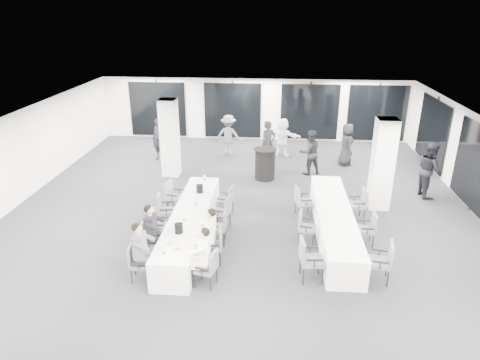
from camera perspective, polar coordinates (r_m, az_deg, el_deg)
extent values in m
cube|color=#25252B|center=(12.76, -0.02, -4.87)|extent=(14.00, 16.00, 0.02)
cube|color=silver|center=(11.75, -0.02, 7.48)|extent=(14.00, 16.00, 0.02)
cube|color=white|center=(14.52, -28.78, 1.75)|extent=(0.02, 16.00, 2.80)
cube|color=white|center=(19.85, 1.94, 9.37)|extent=(14.00, 0.02, 2.80)
cube|color=black|center=(19.79, 1.92, 9.18)|extent=(13.60, 0.06, 2.50)
cube|color=black|center=(14.41, 29.06, 1.33)|extent=(0.06, 14.00, 2.50)
cube|color=white|center=(15.63, -9.35, 5.55)|extent=(0.60, 0.60, 2.80)
cube|color=white|center=(13.48, 18.45, 1.98)|extent=(0.60, 0.60, 2.80)
cube|color=white|center=(11.54, -6.66, -5.98)|extent=(0.90, 5.00, 0.75)
cube|color=white|center=(11.83, 12.44, -5.64)|extent=(0.90, 5.00, 0.75)
cylinder|color=black|center=(15.31, 3.34, 2.13)|extent=(0.71, 0.71, 1.11)
cylinder|color=black|center=(15.13, 3.39, 4.11)|extent=(0.81, 0.81, 0.02)
cube|color=#4E5156|center=(10.06, -13.13, -10.82)|extent=(0.46, 0.48, 0.07)
cube|color=#4E5156|center=(9.97, -14.40, -9.58)|extent=(0.10, 0.42, 0.42)
cylinder|color=black|center=(10.36, -13.83, -11.28)|extent=(0.03, 0.03, 0.38)
cylinder|color=black|center=(10.07, -14.26, -12.42)|extent=(0.03, 0.03, 0.38)
cylinder|color=black|center=(10.29, -11.80, -11.34)|extent=(0.03, 0.03, 0.38)
cylinder|color=black|center=(9.99, -12.17, -12.49)|extent=(0.03, 0.03, 0.38)
cube|color=black|center=(10.16, -12.95, -9.38)|extent=(0.31, 0.07, 0.04)
cube|color=black|center=(9.79, -13.46, -10.77)|extent=(0.31, 0.07, 0.04)
cube|color=#4E5156|center=(10.78, -11.72, -8.13)|extent=(0.47, 0.49, 0.08)
cube|color=#4E5156|center=(10.70, -12.94, -6.88)|extent=(0.08, 0.45, 0.44)
cylinder|color=black|center=(11.10, -12.39, -8.65)|extent=(0.03, 0.03, 0.40)
cylinder|color=black|center=(10.78, -12.85, -9.69)|extent=(0.03, 0.03, 0.40)
cylinder|color=black|center=(11.02, -10.42, -8.73)|extent=(0.03, 0.03, 0.40)
cylinder|color=black|center=(10.70, -10.82, -9.79)|extent=(0.03, 0.03, 0.40)
cube|color=black|center=(10.90, -11.52, -6.75)|extent=(0.33, 0.06, 0.04)
cube|color=black|center=(10.50, -12.07, -8.02)|extent=(0.33, 0.06, 0.04)
cube|color=#4E5156|center=(11.53, -10.53, -6.08)|extent=(0.42, 0.44, 0.07)
cube|color=#4E5156|center=(11.47, -11.58, -4.93)|extent=(0.06, 0.42, 0.42)
cylinder|color=black|center=(11.83, -11.07, -6.56)|extent=(0.03, 0.03, 0.37)
cylinder|color=black|center=(11.53, -11.57, -7.41)|extent=(0.03, 0.03, 0.37)
cylinder|color=black|center=(11.74, -9.36, -6.67)|extent=(0.03, 0.03, 0.37)
cylinder|color=black|center=(11.43, -9.81, -7.54)|extent=(0.03, 0.03, 0.37)
cube|color=black|center=(11.65, -10.29, -4.89)|extent=(0.31, 0.04, 0.04)
cube|color=black|center=(11.26, -10.89, -5.92)|extent=(0.31, 0.04, 0.04)
cube|color=#4E5156|center=(12.16, -9.64, -4.16)|extent=(0.54, 0.56, 0.08)
cube|color=#4E5156|center=(12.07, -10.79, -2.99)|extent=(0.13, 0.48, 0.47)
cylinder|color=black|center=(12.48, -10.42, -4.79)|extent=(0.04, 0.04, 0.42)
cylinder|color=black|center=(12.11, -10.63, -5.67)|extent=(0.04, 0.04, 0.42)
cylinder|color=black|center=(12.43, -8.53, -4.77)|extent=(0.04, 0.04, 0.42)
cylinder|color=black|center=(12.07, -8.69, -5.65)|extent=(0.04, 0.04, 0.42)
cube|color=black|center=(12.31, -9.57, -2.90)|extent=(0.35, 0.09, 0.04)
cube|color=black|center=(11.85, -9.82, -3.95)|extent=(0.35, 0.09, 0.04)
cube|color=#4E5156|center=(13.05, -8.59, -2.30)|extent=(0.55, 0.56, 0.08)
cube|color=#4E5156|center=(13.04, -9.50, -1.11)|extent=(0.16, 0.45, 0.45)
cylinder|color=black|center=(13.39, -8.91, -2.79)|extent=(0.04, 0.04, 0.40)
cylinder|color=black|center=(13.08, -9.67, -3.47)|extent=(0.04, 0.04, 0.40)
cylinder|color=black|center=(13.23, -7.39, -3.03)|extent=(0.04, 0.04, 0.40)
cylinder|color=black|center=(12.91, -8.13, -3.72)|extent=(0.04, 0.04, 0.40)
cube|color=black|center=(13.18, -8.16, -1.23)|extent=(0.33, 0.12, 0.04)
cube|color=black|center=(12.79, -9.11, -2.05)|extent=(0.33, 0.12, 0.04)
cube|color=#4E5156|center=(9.66, -4.59, -11.77)|extent=(0.51, 0.52, 0.07)
cube|color=#4E5156|center=(9.45, -3.49, -10.76)|extent=(0.15, 0.42, 0.42)
cylinder|color=black|center=(9.59, -3.94, -13.65)|extent=(0.03, 0.03, 0.37)
cylinder|color=black|center=(9.86, -3.13, -12.49)|extent=(0.03, 0.03, 0.37)
cylinder|color=black|center=(9.71, -5.99, -13.22)|extent=(0.03, 0.03, 0.37)
cylinder|color=black|center=(9.98, -5.13, -12.09)|extent=(0.03, 0.03, 0.37)
cube|color=black|center=(9.40, -5.16, -11.71)|extent=(0.31, 0.11, 0.04)
cube|color=black|center=(9.75, -4.10, -10.31)|extent=(0.31, 0.11, 0.04)
cube|color=#4E5156|center=(10.42, -3.78, -8.84)|extent=(0.51, 0.53, 0.08)
cube|color=#4E5156|center=(10.29, -2.63, -7.57)|extent=(0.13, 0.44, 0.44)
cylinder|color=black|center=(10.38, -2.65, -10.45)|extent=(0.03, 0.03, 0.39)
cylinder|color=black|center=(10.71, -2.74, -9.36)|extent=(0.03, 0.03, 0.39)
cylinder|color=black|center=(10.38, -4.79, -10.53)|extent=(0.03, 0.03, 0.39)
cylinder|color=black|center=(10.70, -4.81, -9.43)|extent=(0.03, 0.03, 0.39)
cube|color=black|center=(10.13, -3.77, -8.75)|extent=(0.33, 0.09, 0.04)
cube|color=black|center=(10.54, -3.83, -7.42)|extent=(0.33, 0.09, 0.04)
cube|color=#4E5156|center=(11.21, -3.10, -6.38)|extent=(0.47, 0.48, 0.08)
cube|color=#4E5156|center=(11.06, -2.01, -5.21)|extent=(0.07, 0.45, 0.45)
cylinder|color=black|center=(11.14, -2.16, -7.97)|extent=(0.04, 0.04, 0.40)
cylinder|color=black|center=(11.48, -2.00, -6.99)|extent=(0.04, 0.04, 0.40)
cylinder|color=black|center=(11.17, -4.18, -7.91)|extent=(0.04, 0.04, 0.40)
cylinder|color=black|center=(11.51, -3.95, -6.94)|extent=(0.04, 0.04, 0.40)
cube|color=black|center=(10.91, -3.24, -6.23)|extent=(0.33, 0.05, 0.04)
cube|color=black|center=(11.34, -2.99, -5.05)|extent=(0.33, 0.05, 0.04)
cube|color=#4E5156|center=(11.96, -2.55, -4.40)|extent=(0.55, 0.57, 0.08)
cube|color=#4E5156|center=(11.78, -1.57, -3.38)|extent=(0.16, 0.46, 0.46)
cylinder|color=black|center=(11.85, -1.96, -5.99)|extent=(0.04, 0.04, 0.41)
cylinder|color=black|center=(12.18, -1.32, -5.15)|extent=(0.04, 0.04, 0.41)
cylinder|color=black|center=(11.97, -3.75, -5.70)|extent=(0.04, 0.04, 0.41)
cylinder|color=black|center=(12.30, -3.07, -4.89)|extent=(0.04, 0.04, 0.41)
cube|color=black|center=(11.68, -2.99, -4.17)|extent=(0.34, 0.12, 0.04)
cube|color=black|center=(12.10, -2.15, -3.19)|extent=(0.34, 0.12, 0.04)
cube|color=#4E5156|center=(12.75, -2.06, -2.80)|extent=(0.51, 0.52, 0.07)
cube|color=#4E5156|center=(12.59, -1.21, -1.89)|extent=(0.14, 0.42, 0.42)
cylinder|color=black|center=(12.63, -1.53, -4.16)|extent=(0.03, 0.03, 0.38)
cylinder|color=black|center=(12.95, -1.01, -3.48)|extent=(0.03, 0.03, 0.38)
cylinder|color=black|center=(12.75, -3.10, -3.94)|extent=(0.03, 0.03, 0.38)
cylinder|color=black|center=(13.06, -2.55, -3.27)|extent=(0.03, 0.03, 0.38)
cube|color=black|center=(12.49, -2.42, -2.57)|extent=(0.31, 0.10, 0.04)
cube|color=black|center=(12.88, -1.74, -1.76)|extent=(0.31, 0.10, 0.04)
cube|color=#4E5156|center=(9.90, 9.56, -10.56)|extent=(0.55, 0.57, 0.09)
cube|color=#4E5156|center=(9.71, 8.27, -9.17)|extent=(0.12, 0.50, 0.50)
cylinder|color=black|center=(10.19, 8.02, -11.21)|extent=(0.04, 0.04, 0.44)
cylinder|color=black|center=(9.84, 8.43, -12.59)|extent=(0.04, 0.04, 0.44)
cylinder|color=black|center=(10.27, 10.45, -11.10)|extent=(0.04, 0.04, 0.44)
cylinder|color=black|center=(9.92, 10.95, -12.45)|extent=(0.04, 0.04, 0.44)
cube|color=black|center=(10.03, 9.34, -8.84)|extent=(0.37, 0.08, 0.04)
cube|color=black|center=(9.58, 9.93, -10.50)|extent=(0.37, 0.08, 0.04)
cube|color=#4E5156|center=(11.35, 8.94, -6.37)|extent=(0.50, 0.52, 0.07)
cube|color=#4E5156|center=(11.26, 7.99, -5.14)|extent=(0.14, 0.43, 0.43)
cylinder|color=black|center=(11.64, 8.09, -6.83)|extent=(0.03, 0.03, 0.38)
cylinder|color=black|center=(11.32, 7.81, -7.71)|extent=(0.03, 0.03, 0.38)
cylinder|color=black|center=(11.61, 9.91, -7.04)|extent=(0.03, 0.03, 0.38)
cylinder|color=black|center=(11.29, 9.68, -7.93)|extent=(0.03, 0.03, 0.38)
cube|color=black|center=(11.49, 9.14, -5.15)|extent=(0.32, 0.10, 0.04)
cube|color=black|center=(11.08, 8.83, -6.21)|extent=(0.32, 0.10, 0.04)
cube|color=#4E5156|center=(12.72, 8.52, -2.96)|extent=(0.55, 0.56, 0.08)
cube|color=#4E5156|center=(12.56, 7.64, -1.93)|extent=(0.16, 0.45, 0.45)
cylinder|color=black|center=(12.94, 7.38, -3.62)|extent=(0.04, 0.04, 0.40)
cylinder|color=black|center=(12.60, 7.85, -4.38)|extent=(0.04, 0.04, 0.40)
cylinder|color=black|center=(13.05, 9.04, -3.49)|extent=(0.04, 0.04, 0.40)
cylinder|color=black|center=(12.71, 9.56, -4.24)|extent=(0.04, 0.04, 0.40)
cube|color=black|center=(12.87, 8.25, -1.83)|extent=(0.33, 0.11, 0.04)
cube|color=black|center=(12.44, 8.88, -2.73)|extent=(0.33, 0.11, 0.04)
cube|color=#4E5156|center=(10.23, 18.05, -10.43)|extent=(0.55, 0.57, 0.08)
cube|color=#4E5156|center=(10.12, 19.52, -9.20)|extent=(0.14, 0.48, 0.47)
cylinder|color=black|center=(10.22, 19.10, -12.32)|extent=(0.04, 0.04, 0.42)
cylinder|color=black|center=(10.56, 18.97, -11.09)|extent=(0.04, 0.04, 0.42)
cylinder|color=black|center=(10.18, 16.75, -12.15)|extent=(0.04, 0.04, 0.42)
cylinder|color=black|center=(10.52, 16.71, -10.91)|extent=(0.04, 0.04, 0.42)
cube|color=black|center=(9.93, 18.23, -10.36)|extent=(0.35, 0.10, 0.04)
cube|color=black|center=(10.36, 18.11, -8.87)|extent=(0.35, 0.10, 0.04)
cube|color=#4E5156|center=(11.61, 16.37, -6.40)|extent=(0.43, 0.45, 0.07)
cube|color=#4E5156|center=(11.54, 17.49, -5.31)|extent=(0.06, 0.42, 0.42)
cylinder|color=black|center=(11.60, 17.32, -7.82)|extent=(0.03, 0.03, 0.38)
cylinder|color=black|center=(11.91, 16.96, -6.94)|extent=(0.03, 0.03, 0.38)
cylinder|color=black|center=(11.52, 15.52, -7.82)|extent=(0.03, 0.03, 0.38)
cylinder|color=black|center=(11.84, 15.21, -6.93)|extent=(0.03, 0.03, 0.38)
cube|color=black|center=(11.34, 16.68, -6.25)|extent=(0.31, 0.04, 0.04)
cube|color=black|center=(11.74, 16.24, -5.19)|extent=(0.31, 0.04, 0.04)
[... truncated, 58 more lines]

